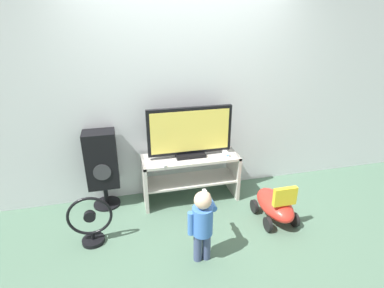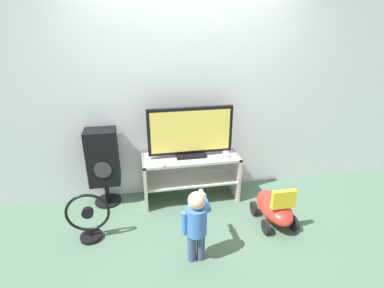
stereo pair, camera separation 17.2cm
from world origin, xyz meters
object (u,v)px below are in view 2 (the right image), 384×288
Objects in this scene: television at (190,133)px; ride_on_toy at (274,207)px; game_console at (226,154)px; child at (197,221)px; remote_primary at (163,163)px; speaker_tower at (103,159)px; floor_fan at (89,219)px.

television is 1.61× the size of ride_on_toy.
child is (-0.55, -0.96, -0.17)m from game_console.
television is 6.19× the size of game_console.
remote_primary reaches higher than ride_on_toy.
ride_on_toy is (1.80, -0.74, -0.39)m from speaker_tower.
child is 1.42m from speaker_tower.
child is 1.18× the size of ride_on_toy.
remote_primary is at bearing -172.80° from game_console.
game_console is 0.26× the size of ride_on_toy.
child is (0.20, -0.86, -0.16)m from remote_primary.
ride_on_toy is at bearing -23.41° from remote_primary.
game_console reaches higher than ride_on_toy.
child is 1.03m from ride_on_toy.
remote_primary is at bearing -20.48° from speaker_tower.
ride_on_toy is (1.92, -0.10, -0.05)m from floor_fan.
floor_fan is 1.92m from ride_on_toy.
ride_on_toy is at bearing -39.24° from television.
game_console reaches higher than remote_primary.
ride_on_toy is at bearing -22.34° from speaker_tower.
remote_primary is 1.30m from ride_on_toy.
ride_on_toy is (0.93, 0.37, -0.23)m from child.
game_console is 0.76m from remote_primary.
speaker_tower reaches higher than child.
floor_fan is (-0.12, -0.64, -0.34)m from speaker_tower.
speaker_tower is (-1.00, 0.09, -0.28)m from television.
game_console is 1.12m from child.
remote_primary is at bearing 156.59° from ride_on_toy.
television is at bearing 171.19° from game_console.
child is at bearing -51.93° from speaker_tower.
television is at bearing 26.27° from floor_fan.
ride_on_toy is at bearing -2.85° from floor_fan.
television is 0.50m from game_console.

